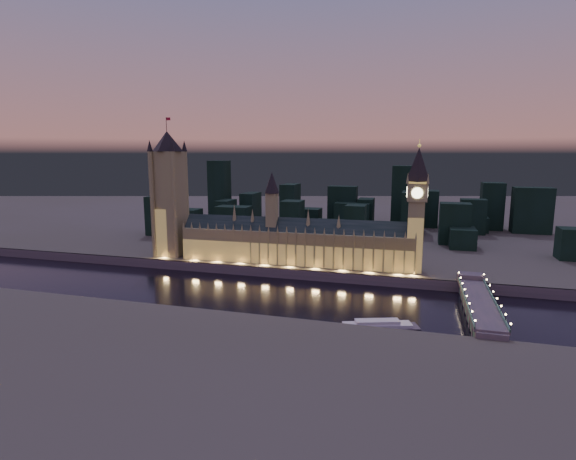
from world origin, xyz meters
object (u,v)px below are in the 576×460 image
(palace_of_westminster, at_px, (293,242))
(victoria_tower, at_px, (169,188))
(elizabeth_tower, at_px, (417,199))
(westminster_bridge, at_px, (478,304))
(river_boat, at_px, (377,325))

(palace_of_westminster, relative_size, victoria_tower, 1.61)
(elizabeth_tower, xyz_separation_m, westminster_bridge, (40.79, -65.37, -60.17))
(victoria_tower, distance_m, elizabeth_tower, 218.04)
(westminster_bridge, height_order, river_boat, westminster_bridge)
(victoria_tower, bearing_deg, palace_of_westminster, -0.09)
(elizabeth_tower, bearing_deg, river_boat, -100.12)
(elizabeth_tower, distance_m, westminster_bridge, 97.76)
(palace_of_westminster, xyz_separation_m, victoria_tower, (-117.80, 0.18, 43.90))
(victoria_tower, bearing_deg, westminster_bridge, -14.18)
(elizabeth_tower, bearing_deg, victoria_tower, 180.00)
(palace_of_westminster, distance_m, victoria_tower, 125.71)
(palace_of_westminster, height_order, elizabeth_tower, elizabeth_tower)
(elizabeth_tower, distance_m, river_boat, 126.98)
(victoria_tower, distance_m, westminster_bridge, 274.55)
(palace_of_westminster, bearing_deg, victoria_tower, 179.91)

